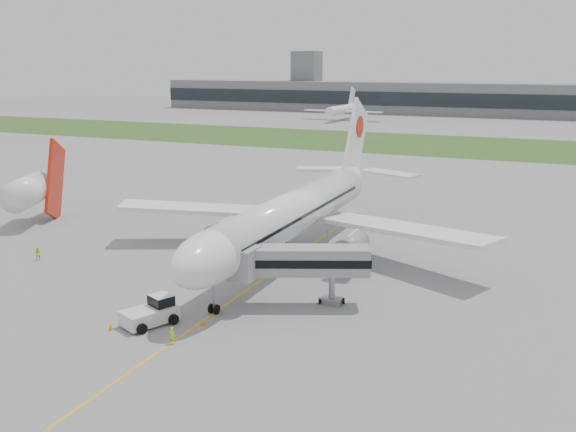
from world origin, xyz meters
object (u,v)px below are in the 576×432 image
at_px(airliner, 297,210).
at_px(ground_crew_near, 172,336).
at_px(jet_bridge, 297,262).
at_px(neighbor_aircraft, 31,190).
at_px(pushback_tug, 153,312).

xyz_separation_m(airliner, ground_crew_near, (0.18, -27.09, -4.91)).
relative_size(jet_bridge, neighbor_aircraft, 0.81).
distance_m(jet_bridge, ground_crew_near, 14.02).
distance_m(airliner, neighbor_aircraft, 41.10).
bearing_deg(ground_crew_near, neighbor_aircraft, -32.95).
xyz_separation_m(airliner, pushback_tug, (-3.86, -24.10, -4.54)).
height_order(pushback_tug, neighbor_aircraft, neighbor_aircraft).
bearing_deg(neighbor_aircraft, pushback_tug, -56.56).
bearing_deg(pushback_tug, ground_crew_near, -12.15).
distance_m(airliner, jet_bridge, 16.36).
height_order(airliner, jet_bridge, airliner).
bearing_deg(neighbor_aircraft, jet_bridge, -41.24).
height_order(jet_bridge, neighbor_aircraft, neighbor_aircraft).
relative_size(airliner, ground_crew_near, 35.74).
height_order(pushback_tug, jet_bridge, jet_bridge).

